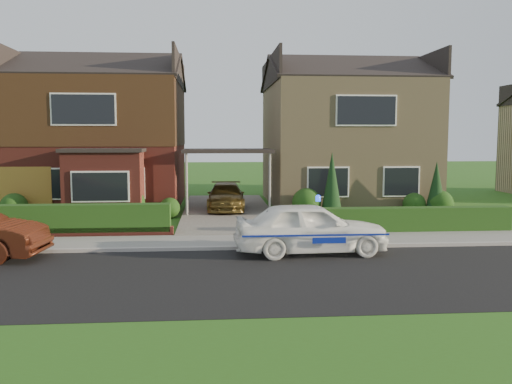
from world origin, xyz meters
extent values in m
plane|color=#295316|center=(0.00, 0.00, 0.00)|extent=(120.00, 120.00, 0.00)
cube|color=black|center=(0.00, 0.00, 0.00)|extent=(60.00, 6.00, 0.02)
cube|color=#9E9993|center=(0.00, 3.05, 0.06)|extent=(60.00, 0.16, 0.12)
cube|color=slate|center=(0.00, 4.10, 0.05)|extent=(60.00, 2.00, 0.10)
cube|color=#295316|center=(0.00, -5.00, 0.00)|extent=(60.00, 4.00, 0.01)
cube|color=#666059|center=(0.00, 11.00, 0.06)|extent=(3.80, 12.00, 0.12)
cube|color=maroon|center=(-5.80, 14.00, 2.90)|extent=(7.20, 8.00, 5.80)
cube|color=white|center=(-7.38, 9.98, 1.40)|extent=(1.80, 0.08, 1.30)
cube|color=white|center=(-4.22, 9.98, 1.40)|extent=(1.60, 0.08, 1.30)
cube|color=white|center=(-5.80, 9.98, 4.40)|extent=(2.60, 0.08, 1.30)
cube|color=black|center=(-5.80, 14.00, 4.35)|extent=(7.26, 8.06, 2.90)
cube|color=maroon|center=(-4.94, 9.30, 1.35)|extent=(3.00, 1.40, 2.70)
cube|color=black|center=(-4.94, 9.30, 2.77)|extent=(3.20, 1.60, 0.14)
cube|color=#9F8961|center=(5.80, 14.00, 2.90)|extent=(7.20, 8.00, 5.80)
cube|color=white|center=(4.22, 9.98, 1.40)|extent=(1.80, 0.08, 1.30)
cube|color=white|center=(7.38, 9.98, 1.40)|extent=(1.60, 0.08, 1.30)
cube|color=white|center=(5.80, 9.98, 4.40)|extent=(2.60, 0.08, 1.30)
cube|color=black|center=(0.00, 11.00, 2.70)|extent=(3.80, 3.00, 0.14)
cylinder|color=gray|center=(-1.70, 9.60, 1.35)|extent=(0.10, 0.10, 2.70)
cylinder|color=gray|center=(1.70, 9.60, 1.35)|extent=(0.10, 0.10, 2.70)
cube|color=brown|center=(-8.25, 9.96, 1.05)|extent=(2.20, 0.10, 2.10)
cube|color=maroon|center=(-5.80, 5.30, 0.18)|extent=(7.70, 0.25, 0.36)
cube|color=#113310|center=(-5.80, 5.45, 0.00)|extent=(7.50, 0.55, 0.90)
cube|color=#113310|center=(5.80, 5.35, 0.00)|extent=(7.50, 0.55, 0.80)
sphere|color=#113310|center=(-8.50, 9.50, 0.54)|extent=(1.08, 1.08, 1.08)
sphere|color=#113310|center=(-4.00, 9.30, 0.66)|extent=(1.32, 1.32, 1.32)
sphere|color=#113310|center=(-2.40, 9.60, 0.42)|extent=(0.84, 0.84, 0.84)
sphere|color=#113310|center=(3.20, 9.40, 0.60)|extent=(1.20, 1.20, 1.20)
sphere|color=#113310|center=(7.80, 9.50, 0.48)|extent=(0.96, 0.96, 0.96)
sphere|color=#113310|center=(8.80, 9.20, 0.54)|extent=(1.08, 1.08, 1.08)
cone|color=black|center=(4.20, 9.20, 1.30)|extent=(0.90, 0.90, 2.60)
cone|color=black|center=(8.60, 9.20, 1.10)|extent=(0.90, 0.90, 2.20)
imported|color=white|center=(2.09, 2.40, 0.73)|extent=(1.93, 4.36, 1.46)
sphere|color=#193FF2|center=(2.31, 2.40, 1.54)|extent=(0.17, 0.17, 0.17)
cube|color=navy|center=(2.09, 1.53, 0.67)|extent=(3.94, 0.02, 0.05)
cube|color=navy|center=(2.09, 3.27, 0.67)|extent=(3.94, 0.01, 0.05)
ellipsoid|color=black|center=(0.89, 2.30, 1.01)|extent=(0.22, 0.17, 0.21)
sphere|color=white|center=(0.91, 2.24, 1.00)|extent=(0.11, 0.11, 0.11)
sphere|color=black|center=(0.91, 2.28, 1.15)|extent=(0.13, 0.13, 0.13)
cone|color=black|center=(0.87, 2.29, 1.22)|extent=(0.04, 0.04, 0.05)
cone|color=black|center=(0.96, 2.29, 1.22)|extent=(0.04, 0.04, 0.05)
imported|color=brown|center=(-0.07, 11.18, 0.69)|extent=(1.70, 3.96, 1.14)
imported|color=gray|center=(-5.83, 7.16, 0.36)|extent=(0.51, 0.51, 0.72)
imported|color=gray|center=(-6.81, 6.00, 0.35)|extent=(0.51, 0.51, 0.71)
camera|label=1|loc=(-0.65, -12.47, 3.27)|focal=38.00mm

